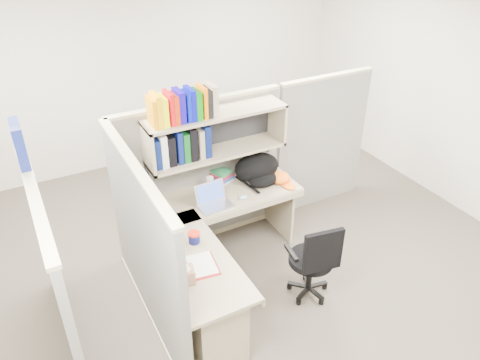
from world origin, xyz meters
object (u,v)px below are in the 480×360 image
desk (215,285)px  laptop (215,197)px  snack_canister (194,237)px  task_chair (312,271)px  backpack (260,170)px

desk → laptop: bearing=63.7°
snack_canister → task_chair: bearing=-23.2°
task_chair → backpack: bearing=88.9°
snack_canister → task_chair: (0.98, -0.42, -0.47)m
laptop → snack_canister: 0.56m
backpack → task_chair: backpack is taller
laptop → backpack: bearing=14.7°
laptop → backpack: (0.61, 0.20, 0.03)m
desk → snack_canister: size_ratio=16.68×
desk → snack_canister: (-0.06, 0.28, 0.34)m
backpack → task_chair: (-0.02, -1.02, -0.56)m
laptop → snack_canister: bearing=-138.4°
laptop → snack_canister: laptop is taller
desk → snack_canister: snack_canister is taller
laptop → snack_canister: size_ratio=2.98×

